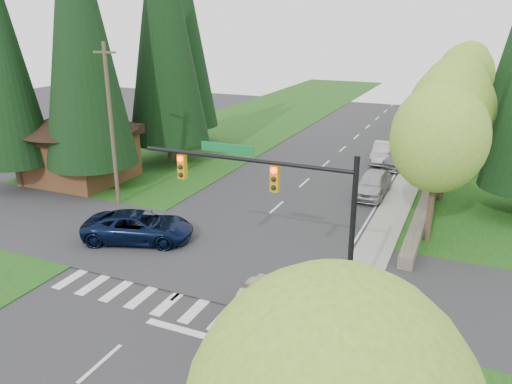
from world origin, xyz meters
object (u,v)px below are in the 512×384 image
Objects in this scene: parked_car_b at (400,157)px; parked_car_d at (410,138)px; suv_navy at (139,227)px; sedan_champagne at (258,313)px; parked_car_e at (422,123)px; parked_car_a at (373,184)px; parked_car_c at (384,153)px.

parked_car_b is 8.06m from parked_car_d.
suv_navy is at bearing -115.37° from parked_car_d.
parked_car_e is at bearing 85.04° from sedan_champagne.
parked_car_a is at bearing -57.93° from suv_navy.
suv_navy is at bearing -128.03° from parked_car_a.
sedan_champagne is 0.97× the size of parked_car_c.
sedan_champagne is at bearing -92.03° from parked_car_a.
suv_navy is 1.18× the size of parked_car_c.
parked_car_b reaches higher than parked_car_e.
sedan_champagne is 26.04m from parked_car_c.
parked_car_a reaches higher than parked_car_b.
parked_car_e is (1.40, 15.03, -0.17)m from parked_car_c.
parked_car_c is at bearing 150.38° from parked_car_b.
suv_navy is 22.86m from parked_car_b.
parked_car_a is at bearing -93.87° from parked_car_b.
suv_navy reaches higher than parked_car_b.
parked_car_c is at bearing -42.34° from suv_navy.
parked_car_e is at bearing 90.07° from parked_car_b.
sedan_champagne reaches higher than parked_car_e.
parked_car_d is at bearing -38.93° from suv_navy.
parked_car_b is (10.45, 20.33, -0.03)m from suv_navy.
parked_car_c is (-0.01, 26.04, 0.02)m from sedan_champagne.
parked_car_b is at bearing -46.35° from suv_navy.
parked_car_c is at bearing -89.90° from parked_car_e.
parked_car_b is (1.39, 25.24, -0.01)m from sedan_champagne.
parked_car_a is at bearing -88.03° from parked_car_c.
parked_car_d reaches higher than parked_car_e.
sedan_champagne reaches higher than parked_car_b.
parked_car_d is (1.15, 33.30, -0.12)m from sedan_champagne.
parked_car_c is 1.27× the size of parked_car_d.
parked_car_a reaches higher than sedan_champagne.
sedan_champagne is 1.08× the size of parked_car_e.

